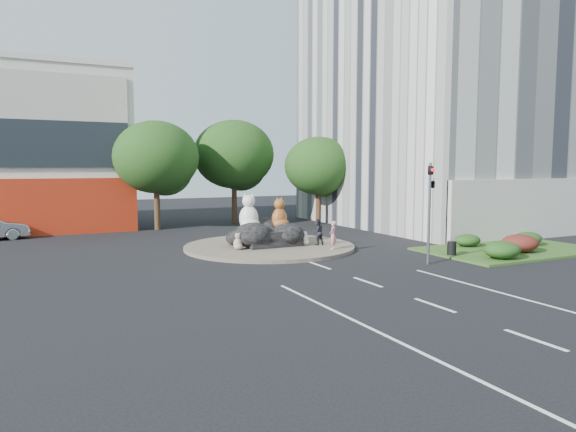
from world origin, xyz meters
The scene contains 21 objects.
ground centered at (0.00, 0.00, 0.00)m, with size 120.00×120.00×0.00m, color black.
roundabout_island centered at (0.00, 10.00, 0.10)m, with size 10.00×10.00×0.20m, color brown.
rock_plinth centered at (0.00, 10.00, 0.65)m, with size 3.20×2.60×0.90m, color black, non-canonical shape.
office_tower centered at (20.00, 16.00, 17.50)m, with size 20.00×20.00×35.00m, color silver.
grass_verge centered at (12.00, 3.00, 0.06)m, with size 10.00×6.00×0.12m, color #294416.
tree_left centered at (-3.93, 22.06, 5.25)m, with size 6.46×6.46×8.27m.
tree_mid centered at (3.07, 24.06, 5.56)m, with size 6.84×6.84×8.76m.
tree_right centered at (9.07, 20.06, 4.63)m, with size 5.70×5.70×7.30m.
hedge_near_green centered at (9.00, 1.00, 0.57)m, with size 2.00×1.60×0.90m, color #163D13.
hedge_red centered at (11.50, 2.00, 0.61)m, with size 2.20×1.76×0.99m, color #481A13.
hedge_mid_green centered at (14.00, 3.50, 0.53)m, with size 1.80×1.44×0.81m, color #163D13.
hedge_back_green centered at (10.50, 4.80, 0.48)m, with size 1.60×1.28×0.72m, color #163D13.
traffic_light centered at (5.10, 2.00, 3.62)m, with size 0.44×1.24×5.00m.
street_lamp centered at (12.82, 8.00, 4.55)m, with size 2.34×0.22×8.06m.
cat_white centered at (-1.17, 10.32, 2.19)m, with size 1.31×1.13×2.18m, color silver, non-canonical shape.
cat_tabby centered at (0.68, 10.05, 2.06)m, with size 1.15×1.00×1.92m, color #A85E23, non-canonical shape.
kitten_calico centered at (-2.28, 9.21, 0.69)m, with size 0.59×0.51×0.98m, color beige, non-canonical shape.
kitten_white centered at (1.87, 9.06, 0.62)m, with size 0.50×0.43×0.84m, color white, non-canonical shape.
pedestrian_pink centered at (2.57, 7.04, 0.99)m, with size 0.58×0.38×1.58m, color tan.
pedestrian_dark centered at (2.56, 8.74, 0.97)m, with size 0.75×0.58×1.54m, color black.
litter_bin centered at (7.50, 3.00, 0.48)m, with size 0.48×0.48×0.72m, color black.
Camera 1 is at (-12.29, -17.37, 4.80)m, focal length 32.00 mm.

